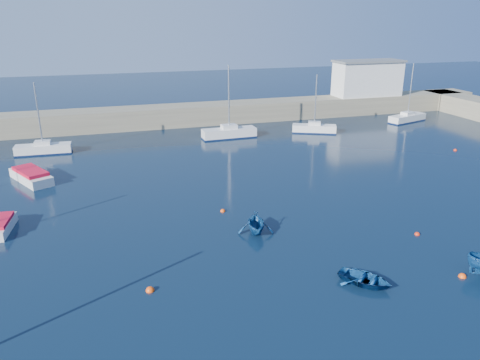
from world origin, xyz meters
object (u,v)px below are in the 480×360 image
object	(u,v)px
sailboat_6	(229,133)
motorboat_2	(31,176)
dinghy_left	(256,223)
harbor_office	(367,79)
sailboat_7	(314,128)
motorboat_1	(1,226)
sailboat_8	(407,118)
dinghy_center	(365,279)
sailboat_5	(43,149)

from	to	relation	value
sailboat_6	motorboat_2	size ratio (longest dim) A/B	1.54
sailboat_6	dinghy_left	world-z (taller)	sailboat_6
harbor_office	sailboat_7	xyz separation A→B (m)	(-13.31, -9.76, -4.53)
motorboat_1	sailboat_8	bearing A→B (deg)	30.47
sailboat_6	sailboat_7	xyz separation A→B (m)	(11.13, -0.67, -0.08)
motorboat_1	motorboat_2	distance (m)	10.67
sailboat_6	sailboat_8	xyz separation A→B (m)	(26.56, 1.37, -0.09)
motorboat_2	dinghy_left	size ratio (longest dim) A/B	1.99
harbor_office	sailboat_6	distance (m)	26.45
harbor_office	dinghy_center	size ratio (longest dim) A/B	3.32
motorboat_2	sailboat_8	bearing A→B (deg)	-14.21
dinghy_left	sailboat_5	bearing A→B (deg)	135.62
sailboat_8	motorboat_1	world-z (taller)	sailboat_8
sailboat_7	motorboat_2	xyz separation A→B (m)	(-32.66, -9.28, -0.05)
motorboat_2	dinghy_left	xyz separation A→B (m)	(15.98, -16.09, 0.23)
sailboat_7	dinghy_left	size ratio (longest dim) A/B	2.58
motorboat_1	motorboat_2	xyz separation A→B (m)	(0.93, 10.63, 0.10)
motorboat_1	dinghy_left	world-z (taller)	dinghy_left
harbor_office	motorboat_2	xyz separation A→B (m)	(-45.96, -19.04, -4.58)
sailboat_7	sailboat_8	distance (m)	15.57
sailboat_8	dinghy_left	distance (m)	42.22
sailboat_5	dinghy_center	xyz separation A→B (m)	(19.33, -33.34, -0.27)
motorboat_2	sailboat_7	bearing A→B (deg)	-11.60
motorboat_2	dinghy_center	distance (m)	31.14
dinghy_left	harbor_office	bearing A→B (deg)	63.40
dinghy_center	sailboat_7	bearing A→B (deg)	29.93
sailboat_5	sailboat_8	distance (m)	47.80
sailboat_7	dinghy_center	bearing A→B (deg)	-176.00
motorboat_2	motorboat_1	bearing A→B (deg)	-122.44
motorboat_1	harbor_office	bearing A→B (deg)	38.66
harbor_office	sailboat_8	bearing A→B (deg)	-74.61
sailboat_5	sailboat_8	bearing A→B (deg)	-84.57
harbor_office	sailboat_7	size ratio (longest dim) A/B	1.36
motorboat_1	dinghy_center	size ratio (longest dim) A/B	1.28
sailboat_5	dinghy_center	size ratio (longest dim) A/B	2.55
sailboat_5	sailboat_7	world-z (taller)	sailboat_5
sailboat_5	dinghy_left	bearing A→B (deg)	-145.38
sailboat_6	motorboat_2	xyz separation A→B (m)	(-21.52, -9.95, -0.13)
sailboat_8	dinghy_left	bearing A→B (deg)	113.16
sailboat_7	dinghy_center	world-z (taller)	sailboat_7
motorboat_1	dinghy_left	distance (m)	17.77
dinghy_center	dinghy_left	distance (m)	8.87
sailboat_5	dinghy_left	size ratio (longest dim) A/B	2.69
harbor_office	sailboat_8	world-z (taller)	sailboat_8
sailboat_5	sailboat_7	size ratio (longest dim) A/B	1.04
sailboat_7	motorboat_2	distance (m)	33.95
motorboat_1	motorboat_2	bearing A→B (deg)	91.36
harbor_office	sailboat_6	world-z (taller)	sailboat_6
motorboat_1	dinghy_center	world-z (taller)	motorboat_1
sailboat_5	motorboat_1	bearing A→B (deg)	179.24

